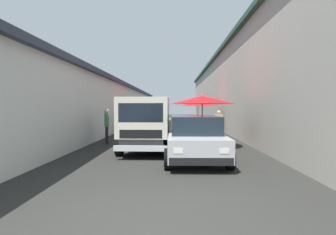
% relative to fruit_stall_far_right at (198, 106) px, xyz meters
% --- Properties ---
extents(ground, '(90.00, 90.00, 0.00)m').
position_rel_fruit_stall_far_right_xyz_m(ground, '(-2.06, 1.94, -1.78)').
color(ground, '#282826').
extents(building_left_whitewash, '(49.80, 7.50, 3.63)m').
position_rel_fruit_stall_far_right_xyz_m(building_left_whitewash, '(0.19, 9.10, 0.05)').
color(building_left_whitewash, silver).
rests_on(building_left_whitewash, ground).
extents(building_right_concrete, '(49.80, 7.50, 5.96)m').
position_rel_fruit_stall_far_right_xyz_m(building_right_concrete, '(0.19, -5.22, 1.21)').
color(building_right_concrete, '#A39E93').
rests_on(building_right_concrete, ground).
extents(fruit_stall_far_right, '(2.61, 2.61, 2.22)m').
position_rel_fruit_stall_far_right_xyz_m(fruit_stall_far_right, '(0.00, 0.00, 0.00)').
color(fruit_stall_far_right, '#9E9EA3').
rests_on(fruit_stall_far_right, ground).
extents(fruit_stall_near_right, '(2.76, 2.76, 2.31)m').
position_rel_fruit_stall_far_right_xyz_m(fruit_stall_near_right, '(-7.83, 0.46, 0.02)').
color(fruit_stall_near_right, '#9E9EA3').
rests_on(fruit_stall_near_right, ground).
extents(fruit_stall_mid_lane, '(2.75, 2.75, 2.08)m').
position_rel_fruit_stall_far_right_xyz_m(fruit_stall_mid_lane, '(-0.16, 4.53, -0.20)').
color(fruit_stall_mid_lane, '#9E9EA3').
rests_on(fruit_stall_mid_lane, ground).
extents(hatchback_car, '(3.92, 1.95, 1.45)m').
position_rel_fruit_stall_far_right_xyz_m(hatchback_car, '(-10.56, 0.97, -1.04)').
color(hatchback_car, '#ADAFB5').
rests_on(hatchback_car, ground).
extents(delivery_truck, '(4.94, 2.02, 2.08)m').
position_rel_fruit_stall_far_right_xyz_m(delivery_truck, '(-9.19, 2.72, -0.74)').
color(delivery_truck, black).
rests_on(delivery_truck, ground).
extents(vendor_by_crates, '(0.63, 0.33, 1.65)m').
position_rel_fruit_stall_far_right_xyz_m(vendor_by_crates, '(-6.80, 4.84, -0.82)').
color(vendor_by_crates, '#232328').
rests_on(vendor_by_crates, ground).
extents(vendor_in_shade, '(0.57, 0.39, 1.56)m').
position_rel_fruit_stall_far_right_xyz_m(vendor_in_shade, '(-5.04, -0.70, -0.88)').
color(vendor_in_shade, '#665B4C').
rests_on(vendor_in_shade, ground).
extents(parked_scooter, '(1.69, 0.34, 1.14)m').
position_rel_fruit_stall_far_right_xyz_m(parked_scooter, '(-3.92, 0.36, -1.33)').
color(parked_scooter, black).
rests_on(parked_scooter, ground).
extents(plastic_stool, '(0.30, 0.30, 0.43)m').
position_rel_fruit_stall_far_right_xyz_m(plastic_stool, '(-5.19, -0.24, -1.45)').
color(plastic_stool, '#1E8C3F').
rests_on(plastic_stool, ground).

